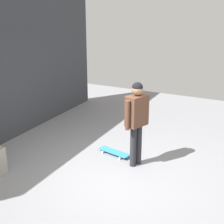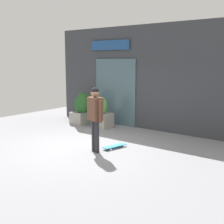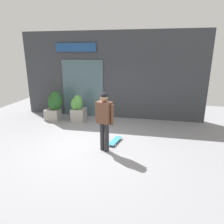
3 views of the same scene
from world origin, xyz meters
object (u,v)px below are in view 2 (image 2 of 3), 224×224
(skateboarder, at_px, (95,113))
(skateboard, at_px, (115,146))
(planter_box_right, at_px, (102,113))
(planter_box_left, at_px, (81,107))

(skateboarder, xyz_separation_m, skateboard, (0.20, 0.60, -1.02))
(planter_box_right, bearing_deg, planter_box_left, -179.35)
(skateboard, distance_m, planter_box_left, 3.51)
(skateboarder, xyz_separation_m, planter_box_left, (-2.77, 2.36, -0.40))
(skateboard, bearing_deg, planter_box_right, 59.72)
(planter_box_left, bearing_deg, skateboarder, -40.42)
(skateboard, height_order, planter_box_right, planter_box_right)
(planter_box_left, bearing_deg, planter_box_right, 0.65)
(skateboarder, height_order, planter_box_left, skateboarder)
(skateboard, relative_size, planter_box_right, 0.68)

